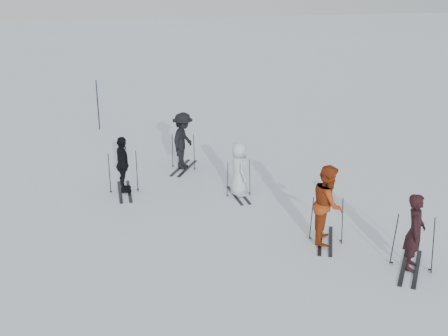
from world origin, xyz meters
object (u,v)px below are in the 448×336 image
Objects in this scene: skier_near_dark at (415,233)px; piste_marker at (98,105)px; skier_red at (328,205)px; skier_grey at (239,170)px; skier_uphill_left at (123,165)px; skier_uphill_far at (183,142)px.

piste_marker is (-6.84, 13.13, 0.14)m from skier_near_dark.
skier_red reaches higher than skier_near_dark.
piste_marker reaches higher than skier_near_dark.
skier_red is 12.70m from piste_marker.
skier_red is 1.21× the size of skier_grey.
skier_uphill_left is (-3.32, 0.98, 0.04)m from skier_grey.
skier_uphill_left is 0.90× the size of skier_uphill_far.
skier_uphill_far is at bearing -63.33° from piste_marker.
skier_grey is at bearing 46.14° from skier_red.
skier_near_dark is 5.72m from skier_grey.
skier_uphill_far is at bearing 62.50° from skier_near_dark.
skier_uphill_far reaches higher than skier_grey.
skier_uphill_left is 7.20m from piste_marker.
skier_red is 6.41m from skier_uphill_left.
skier_uphill_left is at bearing 158.53° from skier_uphill_far.
skier_uphill_left is at bearing 70.04° from skier_grey.
skier_grey is 0.85× the size of skier_uphill_far.
piste_marker is at bearing 55.77° from skier_uphill_far.
skier_uphill_far is at bearing 47.01° from skier_red.
skier_grey is at bearing -125.63° from skier_uphill_far.
skier_near_dark is at bearing -62.49° from piste_marker.
piste_marker reaches higher than skier_uphill_left.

